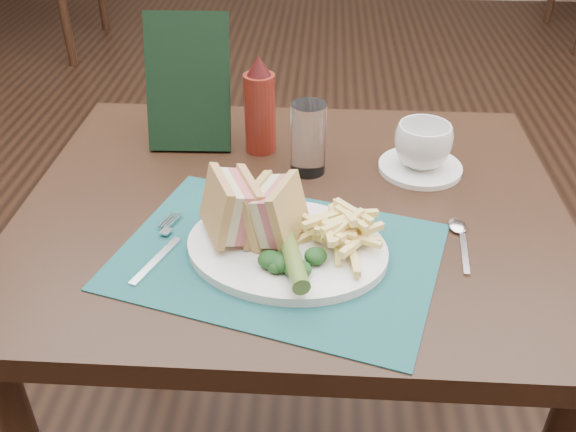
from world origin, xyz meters
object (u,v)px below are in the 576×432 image
at_px(sandwich_half_b, 262,208).
at_px(ketchup_bottle, 260,104).
at_px(plate, 287,248).
at_px(sandwich_half_a, 217,209).
at_px(table_main, 292,359).
at_px(check_presenter, 188,83).
at_px(placemat, 278,256).
at_px(saucer, 420,167).
at_px(coffee_cup, 423,145).
at_px(drinking_glass, 308,139).

relative_size(sandwich_half_b, ketchup_bottle, 0.51).
height_order(plate, sandwich_half_a, sandwich_half_a).
xyz_separation_m(table_main, check_presenter, (-0.21, 0.21, 0.50)).
height_order(placemat, sandwich_half_b, sandwich_half_b).
height_order(saucer, coffee_cup, coffee_cup).
relative_size(sandwich_half_a, ketchup_bottle, 0.54).
bearing_deg(plate, drinking_glass, 96.33).
relative_size(plate, ketchup_bottle, 1.61).
xyz_separation_m(sandwich_half_b, coffee_cup, (0.26, 0.24, -0.02)).
relative_size(sandwich_half_a, coffee_cup, 0.99).
xyz_separation_m(ketchup_bottle, check_presenter, (-0.13, 0.02, 0.03)).
height_order(placemat, ketchup_bottle, ketchup_bottle).
height_order(table_main, sandwich_half_b, sandwich_half_b).
relative_size(sandwich_half_a, saucer, 0.67).
bearing_deg(placemat, check_presenter, 118.36).
height_order(saucer, drinking_glass, drinking_glass).
distance_m(ketchup_bottle, check_presenter, 0.14).
bearing_deg(coffee_cup, sandwich_half_b, -137.54).
bearing_deg(ketchup_bottle, sandwich_half_a, -96.05).
height_order(placemat, saucer, saucer).
distance_m(plate, check_presenter, 0.42).
distance_m(plate, sandwich_half_a, 0.12).
bearing_deg(coffee_cup, saucer, 0.00).
bearing_deg(coffee_cup, table_main, -151.47).
bearing_deg(ketchup_bottle, plate, -77.87).
bearing_deg(sandwich_half_b, saucer, 60.86).
xyz_separation_m(sandwich_half_b, check_presenter, (-0.17, 0.32, 0.06)).
bearing_deg(drinking_glass, plate, -95.22).
bearing_deg(sandwich_half_b, sandwich_half_a, -152.22).
relative_size(table_main, ketchup_bottle, 4.84).
distance_m(placemat, plate, 0.02).
distance_m(sandwich_half_b, ketchup_bottle, 0.30).
xyz_separation_m(sandwich_half_a, saucer, (0.33, 0.25, -0.06)).
bearing_deg(table_main, sandwich_half_a, -128.86).
bearing_deg(ketchup_bottle, saucer, -11.67).
height_order(table_main, coffee_cup, coffee_cup).
bearing_deg(coffee_cup, plate, -130.60).
relative_size(ketchup_bottle, check_presenter, 0.74).
bearing_deg(sandwich_half_b, check_presenter, 135.54).
xyz_separation_m(plate, sandwich_half_a, (-0.10, 0.01, 0.06)).
height_order(table_main, sandwich_half_a, sandwich_half_a).
bearing_deg(sandwich_half_b, coffee_cup, 60.86).
height_order(sandwich_half_b, check_presenter, check_presenter).
relative_size(saucer, ketchup_bottle, 0.81).
height_order(placemat, check_presenter, check_presenter).
bearing_deg(plate, sandwich_half_a, -174.82).
distance_m(table_main, sandwich_half_a, 0.47).
xyz_separation_m(table_main, ketchup_bottle, (-0.07, 0.18, 0.47)).
distance_m(placemat, saucer, 0.36).
height_order(placemat, sandwich_half_a, sandwich_half_a).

